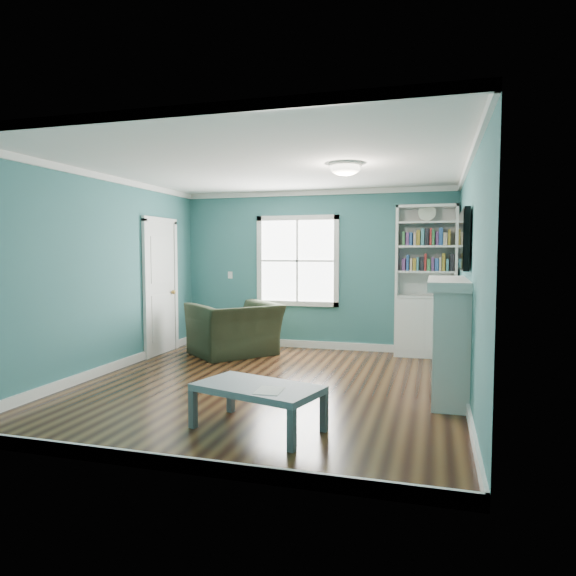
# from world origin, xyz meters

# --- Properties ---
(floor) EXTENTS (5.00, 5.00, 0.00)m
(floor) POSITION_xyz_m (0.00, 0.00, 0.00)
(floor) COLOR black
(floor) RESTS_ON ground
(room_walls) EXTENTS (5.00, 5.00, 5.00)m
(room_walls) POSITION_xyz_m (0.00, 0.00, 1.58)
(room_walls) COLOR #336C6F
(room_walls) RESTS_ON ground
(trim) EXTENTS (4.50, 5.00, 2.60)m
(trim) POSITION_xyz_m (0.00, 0.00, 1.24)
(trim) COLOR white
(trim) RESTS_ON ground
(window) EXTENTS (1.40, 0.06, 1.50)m
(window) POSITION_xyz_m (-0.30, 2.49, 1.45)
(window) COLOR white
(window) RESTS_ON room_walls
(bookshelf) EXTENTS (0.90, 0.35, 2.31)m
(bookshelf) POSITION_xyz_m (1.77, 2.30, 0.92)
(bookshelf) COLOR silver
(bookshelf) RESTS_ON ground
(fireplace) EXTENTS (0.44, 1.58, 1.30)m
(fireplace) POSITION_xyz_m (2.08, 0.20, 0.64)
(fireplace) COLOR black
(fireplace) RESTS_ON ground
(tv) EXTENTS (0.06, 1.10, 0.65)m
(tv) POSITION_xyz_m (2.20, 0.20, 1.72)
(tv) COLOR black
(tv) RESTS_ON fireplace
(door) EXTENTS (0.12, 0.98, 2.17)m
(door) POSITION_xyz_m (-2.22, 1.40, 1.07)
(door) COLOR silver
(door) RESTS_ON ground
(ceiling_fixture) EXTENTS (0.38, 0.38, 0.15)m
(ceiling_fixture) POSITION_xyz_m (0.90, 0.10, 2.55)
(ceiling_fixture) COLOR white
(ceiling_fixture) RESTS_ON room_walls
(light_switch) EXTENTS (0.08, 0.01, 0.12)m
(light_switch) POSITION_xyz_m (-1.50, 2.48, 1.20)
(light_switch) COLOR white
(light_switch) RESTS_ON room_walls
(recliner) EXTENTS (1.42, 1.46, 1.08)m
(recliner) POSITION_xyz_m (-1.07, 1.60, 0.54)
(recliner) COLOR black
(recliner) RESTS_ON ground
(coffee_table) EXTENTS (1.24, 0.89, 0.41)m
(coffee_table) POSITION_xyz_m (0.39, -1.47, 0.35)
(coffee_table) COLOR #4A5459
(coffee_table) RESTS_ON ground
(paper_sheet) EXTENTS (0.23, 0.29, 0.00)m
(paper_sheet) POSITION_xyz_m (0.55, -1.63, 0.41)
(paper_sheet) COLOR white
(paper_sheet) RESTS_ON coffee_table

